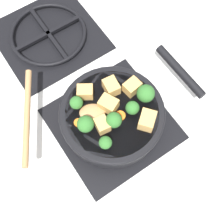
{
  "coord_description": "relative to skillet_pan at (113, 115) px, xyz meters",
  "views": [
    {
      "loc": [
        -0.18,
        -0.26,
        0.83
      ],
      "look_at": [
        0.0,
        0.0,
        0.09
      ],
      "focal_mm": 50.0,
      "sensor_mm": 36.0,
      "label": 1
    }
  ],
  "objects": [
    {
      "name": "tofu_cube_center_large",
      "position": [
        0.05,
        -0.07,
        0.05
      ],
      "size": [
        0.06,
        0.06,
        0.04
      ],
      "primitive_type": "cube",
      "rotation": [
        0.0,
        0.0,
        0.67
      ],
      "color": "tan",
      "rests_on": "skillet_pan"
    },
    {
      "name": "broccoli_floret_east_rim",
      "position": [
        -0.02,
        -0.03,
        0.05
      ],
      "size": [
        0.04,
        0.04,
        0.05
      ],
      "color": "#709956",
      "rests_on": "skillet_pan"
    },
    {
      "name": "tofu_cube_west_chunk",
      "position": [
        0.03,
        0.05,
        0.04
      ],
      "size": [
        0.04,
        0.05,
        0.03
      ],
      "primitive_type": "cube",
      "rotation": [
        0.0,
        0.0,
        1.44
      ],
      "color": "tan",
      "rests_on": "skillet_pan"
    },
    {
      "name": "broccoli_floret_south_cluster",
      "position": [
        -0.07,
        0.06,
        0.05
      ],
      "size": [
        0.03,
        0.03,
        0.04
      ],
      "color": "#709956",
      "rests_on": "skillet_pan"
    },
    {
      "name": "broccoli_floret_center_top",
      "position": [
        -0.08,
        0.0,
        0.05
      ],
      "size": [
        0.04,
        0.04,
        0.05
      ],
      "color": "#709956",
      "rests_on": "skillet_pan"
    },
    {
      "name": "broccoli_floret_north_edge",
      "position": [
        0.04,
        -0.03,
        0.05
      ],
      "size": [
        0.04,
        0.04,
        0.04
      ],
      "color": "#709956",
      "rests_on": "skillet_pan"
    },
    {
      "name": "tofu_cube_east_chunk",
      "position": [
        0.08,
        0.02,
        0.04
      ],
      "size": [
        0.05,
        0.04,
        0.03
      ],
      "primitive_type": "cube",
      "rotation": [
        0.0,
        0.0,
        0.14
      ],
      "color": "tan",
      "rests_on": "skillet_pan"
    },
    {
      "name": "wooden_spoon",
      "position": [
        -0.13,
        0.07,
        0.03
      ],
      "size": [
        0.26,
        0.24,
        0.02
      ],
      "color": "#A87A4C",
      "rests_on": "skillet_pan"
    },
    {
      "name": "carrot_slice_orange_thin",
      "position": [
        -0.09,
        0.02,
        0.03
      ],
      "size": [
        0.02,
        0.02,
        0.01
      ],
      "primitive_type": "cylinder",
      "color": "orange",
      "rests_on": "skillet_pan"
    },
    {
      "name": "tofu_cube_front_piece",
      "position": [
        -0.03,
        0.08,
        0.04
      ],
      "size": [
        0.05,
        0.05,
        0.03
      ],
      "primitive_type": "cube",
      "rotation": [
        0.0,
        0.0,
        5.7
      ],
      "color": "tan",
      "rests_on": "skillet_pan"
    },
    {
      "name": "carrot_slice_near_center",
      "position": [
        0.01,
        -0.02,
        0.03
      ],
      "size": [
        0.03,
        0.03,
        0.01
      ],
      "primitive_type": "cylinder",
      "color": "orange",
      "rests_on": "skillet_pan"
    },
    {
      "name": "ground_plane",
      "position": [
        -0.0,
        -0.0,
        -0.06
      ],
      "size": [
        2.4,
        2.4,
        0.0
      ],
      "primitive_type": "plane",
      "color": "silver"
    },
    {
      "name": "tofu_cube_near_handle",
      "position": [
        -0.01,
        0.02,
        0.05
      ],
      "size": [
        0.05,
        0.06,
        0.04
      ],
      "primitive_type": "cube",
      "rotation": [
        0.0,
        0.0,
        2.01
      ],
      "color": "tan",
      "rests_on": "skillet_pan"
    },
    {
      "name": "tofu_cube_back_piece",
      "position": [
        -0.05,
        -0.02,
        0.04
      ],
      "size": [
        0.04,
        0.04,
        0.03
      ],
      "primitive_type": "cube",
      "rotation": [
        0.0,
        0.0,
        1.44
      ],
      "color": "tan",
      "rests_on": "skillet_pan"
    },
    {
      "name": "broccoli_floret_west_rim",
      "position": [
        0.09,
        -0.02,
        0.06
      ],
      "size": [
        0.05,
        0.05,
        0.05
      ],
      "color": "#709956",
      "rests_on": "skillet_pan"
    },
    {
      "name": "rear_burner_grate",
      "position": [
        -0.0,
        0.36,
        -0.05
      ],
      "size": [
        0.31,
        0.31,
        0.03
      ],
      "color": "black",
      "rests_on": "ground_plane"
    },
    {
      "name": "broccoli_floret_near_spoon",
      "position": [
        -0.07,
        -0.07,
        0.05
      ],
      "size": [
        0.03,
        0.03,
        0.04
      ],
      "color": "#709956",
      "rests_on": "skillet_pan"
    },
    {
      "name": "skillet_pan",
      "position": [
        0.0,
        0.0,
        0.0
      ],
      "size": [
        0.38,
        0.28,
        0.06
      ],
      "color": "black",
      "rests_on": "front_burner_grate"
    },
    {
      "name": "front_burner_grate",
      "position": [
        -0.0,
        -0.0,
        -0.05
      ],
      "size": [
        0.31,
        0.31,
        0.03
      ],
      "color": "black",
      "rests_on": "ground_plane"
    }
  ]
}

